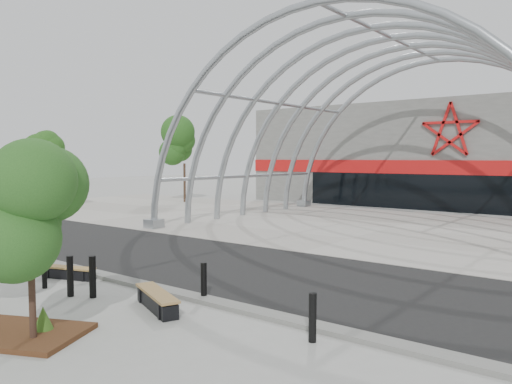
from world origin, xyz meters
TOP-DOWN VIEW (x-y plane):
  - ground at (0.00, 0.00)m, footprint 140.00×140.00m
  - road at (0.00, 3.50)m, footprint 140.00×7.00m
  - forecourt at (0.00, 15.50)m, footprint 60.00×17.00m
  - kerb at (0.00, -0.25)m, footprint 60.00×0.50m
  - arena_building at (0.00, 33.45)m, footprint 34.00×15.24m
  - vault_canopy at (0.00, 15.50)m, footprint 20.80×15.80m
  - street_tree_1 at (0.79, -4.50)m, footprint 1.72×1.72m
  - bench_0 at (-3.56, -1.02)m, footprint 1.83×0.98m
  - bench_1 at (1.08, -1.45)m, footprint 2.16×1.27m
  - bollard_0 at (-3.06, -2.08)m, footprint 0.14×0.14m
  - bollard_1 at (-1.70, -2.10)m, footprint 0.18×0.18m
  - bollard_2 at (-1.11, -1.80)m, footprint 0.18×0.18m
  - bollard_3 at (1.43, -0.12)m, footprint 0.16×0.16m
  - bollard_4 at (5.30, -0.96)m, footprint 0.16×0.16m
  - bg_tree_0 at (-20.00, 20.00)m, footprint 3.00×3.00m
  - bg_tree_2 at (-24.00, 10.00)m, footprint 2.55×2.55m

SIDE VIEW (x-z plane):
  - ground at x=0.00m, z-range 0.00..0.00m
  - road at x=0.00m, z-range 0.00..0.02m
  - vault_canopy at x=0.00m, z-range -10.16..10.20m
  - forecourt at x=0.00m, z-range 0.00..0.04m
  - kerb at x=0.00m, z-range 0.00..0.12m
  - bench_0 at x=-3.56m, z-range 0.00..0.37m
  - bench_1 at x=1.08m, z-range -0.01..0.44m
  - bollard_0 at x=-3.06m, z-range 0.00..0.89m
  - bollard_3 at x=1.43m, z-range 0.00..1.01m
  - bollard_4 at x=5.30m, z-range 0.00..1.02m
  - bollard_1 at x=-1.70m, z-range 0.00..1.12m
  - bollard_2 at x=-1.11m, z-range 0.00..1.14m
  - street_tree_1 at x=0.79m, z-range 0.89..4.96m
  - bg_tree_2 at x=-24.00m, z-range 1.17..6.55m
  - arena_building at x=0.00m, z-range -0.01..7.99m
  - bg_tree_0 at x=-20.00m, z-range 1.41..7.86m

